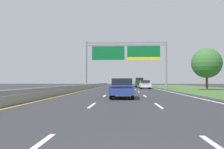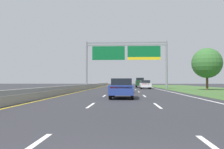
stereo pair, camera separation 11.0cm
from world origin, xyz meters
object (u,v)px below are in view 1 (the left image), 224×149
(overhead_sign_gantry, at_px, (126,55))
(car_red_centre_lane_sedan, at_px, (123,86))
(pickup_truck_darkgreen, at_px, (140,83))
(car_blue_centre_lane_sedan, at_px, (122,88))
(car_white_right_lane_sedan, at_px, (145,84))
(roadside_tree_mid, at_px, (207,63))

(overhead_sign_gantry, bearing_deg, car_red_centre_lane_sedan, -91.75)
(pickup_truck_darkgreen, relative_size, car_blue_centre_lane_sedan, 1.22)
(car_red_centre_lane_sedan, bearing_deg, overhead_sign_gantry, -2.66)
(car_white_right_lane_sedan, height_order, car_red_centre_lane_sedan, same)
(car_white_right_lane_sedan, height_order, car_blue_centre_lane_sedan, same)
(car_red_centre_lane_sedan, xyz_separation_m, roadside_tree_mid, (13.11, 9.84, 3.41))
(pickup_truck_darkgreen, distance_m, car_blue_centre_lane_sedan, 36.83)
(car_blue_centre_lane_sedan, height_order, car_red_centre_lane_sedan, same)
(pickup_truck_darkgreen, distance_m, roadside_tree_mid, 19.88)
(overhead_sign_gantry, relative_size, pickup_truck_darkgreen, 2.78)
(car_white_right_lane_sedan, xyz_separation_m, car_red_centre_lane_sedan, (-3.93, -15.47, 0.00))
(car_blue_centre_lane_sedan, distance_m, roadside_tree_mid, 23.68)
(car_red_centre_lane_sedan, distance_m, roadside_tree_mid, 16.74)
(car_white_right_lane_sedan, bearing_deg, car_blue_centre_lane_sedan, 171.25)
(overhead_sign_gantry, distance_m, roadside_tree_mid, 14.06)
(roadside_tree_mid, bearing_deg, pickup_truck_darkgreen, 118.64)
(car_blue_centre_lane_sedan, bearing_deg, roadside_tree_mid, -32.52)
(car_white_right_lane_sedan, bearing_deg, overhead_sign_gantry, 86.77)
(car_blue_centre_lane_sedan, height_order, roadside_tree_mid, roadside_tree_mid)
(car_red_centre_lane_sedan, height_order, roadside_tree_mid, roadside_tree_mid)
(pickup_truck_darkgreen, xyz_separation_m, roadside_tree_mid, (9.41, -17.23, 3.15))
(overhead_sign_gantry, xyz_separation_m, roadside_tree_mid, (12.63, -5.83, -1.99))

